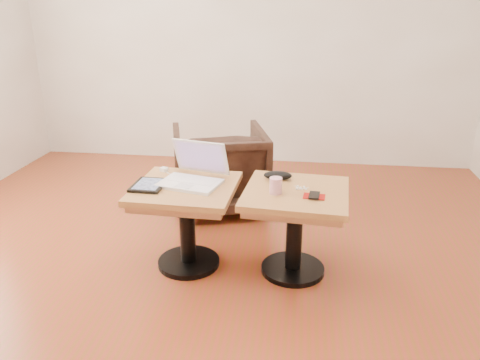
# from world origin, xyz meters

# --- Properties ---
(room_shell) EXTENTS (4.52, 4.52, 2.71)m
(room_shell) POSITION_xyz_m (0.00, 0.00, 1.35)
(room_shell) COLOR brown
(room_shell) RESTS_ON ground
(side_table_left) EXTENTS (0.62, 0.62, 0.54)m
(side_table_left) POSITION_xyz_m (-0.13, 0.07, 0.41)
(side_table_left) COLOR black
(side_table_left) RESTS_ON ground
(side_table_right) EXTENTS (0.64, 0.64, 0.54)m
(side_table_right) POSITION_xyz_m (0.53, 0.07, 0.41)
(side_table_right) COLOR black
(side_table_right) RESTS_ON ground
(laptop) EXTENTS (0.42, 0.40, 0.24)m
(laptop) POSITION_xyz_m (-0.09, 0.12, 0.59)
(laptop) COLOR white
(laptop) RESTS_ON side_table_left
(tablet) EXTENTS (0.19, 0.24, 0.02)m
(tablet) POSITION_xyz_m (-0.34, 0.02, 0.55)
(tablet) COLOR black
(tablet) RESTS_ON side_table_left
(charging_adapter) EXTENTS (0.05, 0.05, 0.02)m
(charging_adapter) POSITION_xyz_m (-0.33, 0.29, 0.55)
(charging_adapter) COLOR white
(charging_adapter) RESTS_ON side_table_left
(glasses_case) EXTENTS (0.18, 0.08, 0.05)m
(glasses_case) POSITION_xyz_m (0.41, 0.24, 0.57)
(glasses_case) COLOR black
(glasses_case) RESTS_ON side_table_right
(striped_cup) EXTENTS (0.08, 0.08, 0.09)m
(striped_cup) POSITION_xyz_m (0.41, 0.01, 0.59)
(striped_cup) COLOR #BE3861
(striped_cup) RESTS_ON side_table_right
(earbuds_tangle) EXTENTS (0.08, 0.05, 0.01)m
(earbuds_tangle) POSITION_xyz_m (0.56, 0.10, 0.55)
(earbuds_tangle) COLOR white
(earbuds_tangle) RESTS_ON side_table_right
(phone_on_sleeve) EXTENTS (0.13, 0.11, 0.01)m
(phone_on_sleeve) POSITION_xyz_m (0.63, -0.02, 0.55)
(phone_on_sleeve) COLOR maroon
(phone_on_sleeve) RESTS_ON side_table_right
(armchair) EXTENTS (0.88, 0.89, 0.66)m
(armchair) POSITION_xyz_m (-0.09, 0.99, 0.33)
(armchair) COLOR black
(armchair) RESTS_ON ground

